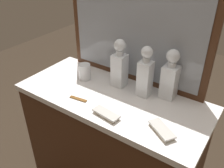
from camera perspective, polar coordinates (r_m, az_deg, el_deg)
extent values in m
cube|color=#472816|center=(1.75, 0.00, -14.78)|extent=(1.13, 0.50, 0.82)
cube|color=white|center=(1.47, 0.00, -3.26)|extent=(1.17, 0.51, 0.04)
cube|color=#472816|center=(1.49, 5.43, 12.89)|extent=(0.95, 0.03, 0.70)
cube|color=gray|center=(1.48, 5.13, 12.74)|extent=(0.87, 0.01, 0.62)
cube|color=white|center=(1.51, 1.75, 3.17)|extent=(0.08, 0.08, 0.21)
cube|color=#8C4C14|center=(1.53, 1.72, 1.86)|extent=(0.07, 0.07, 0.13)
cylinder|color=white|center=(1.46, 1.82, 7.31)|extent=(0.04, 0.04, 0.03)
sphere|color=white|center=(1.44, 1.86, 9.04)|extent=(0.07, 0.07, 0.07)
cube|color=white|center=(1.43, 7.67, 1.19)|extent=(0.07, 0.07, 0.22)
cube|color=#8C4C14|center=(1.44, 7.58, 0.11)|extent=(0.06, 0.06, 0.15)
cylinder|color=white|center=(1.37, 8.03, 5.66)|extent=(0.04, 0.04, 0.03)
sphere|color=white|center=(1.35, 8.17, 7.38)|extent=(0.07, 0.07, 0.07)
cube|color=white|center=(1.44, 13.23, 0.43)|extent=(0.08, 0.08, 0.20)
cube|color=#8C4C14|center=(1.46, 13.04, -0.96)|extent=(0.07, 0.07, 0.12)
cylinder|color=white|center=(1.39, 13.80, 4.50)|extent=(0.05, 0.05, 0.03)
sphere|color=white|center=(1.36, 14.06, 6.34)|extent=(0.08, 0.08, 0.08)
cylinder|color=white|center=(1.62, -6.40, 2.87)|extent=(0.08, 0.08, 0.11)
cylinder|color=silver|center=(1.64, -6.30, 1.45)|extent=(0.07, 0.07, 0.01)
cube|color=#B7A88C|center=(1.23, 11.48, -10.67)|extent=(0.15, 0.12, 0.01)
cube|color=#B7B5AD|center=(1.23, 11.54, -10.26)|extent=(0.17, 0.14, 0.01)
cube|color=#B7A88C|center=(1.30, -1.39, -7.24)|extent=(0.14, 0.07, 0.01)
cube|color=#B7B5AD|center=(1.30, -1.40, -6.82)|extent=(0.16, 0.08, 0.01)
cube|color=brown|center=(1.44, -7.86, -3.47)|extent=(0.11, 0.03, 0.01)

